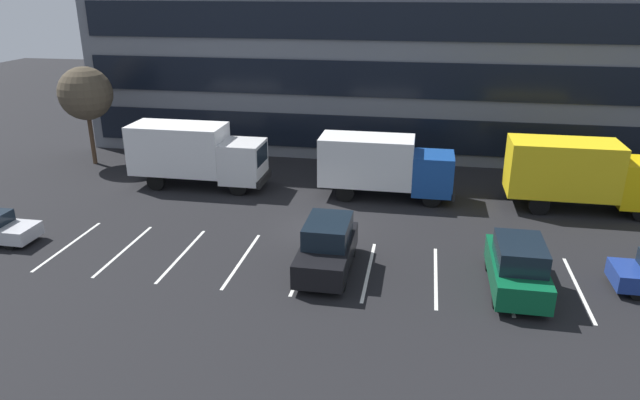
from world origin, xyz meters
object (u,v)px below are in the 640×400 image
at_px(box_truck_blue, 383,164).
at_px(suv_black, 327,247).
at_px(box_truck_yellow_all, 582,172).
at_px(box_truck_white, 195,152).
at_px(suv_forest, 518,267).
at_px(bare_tree, 85,94).

height_order(box_truck_blue, suv_black, box_truck_blue).
distance_m(box_truck_yellow_all, box_truck_white, 21.49).
bearing_deg(suv_forest, box_truck_white, 150.64).
relative_size(box_truck_blue, box_truck_white, 0.94).
bearing_deg(box_truck_yellow_all, suv_forest, -114.55).
relative_size(box_truck_yellow_all, box_truck_blue, 1.07).
distance_m(box_truck_white, suv_black, 13.26).
height_order(box_truck_blue, suv_forest, box_truck_blue).
height_order(box_truck_yellow_all, bare_tree, bare_tree).
xyz_separation_m(box_truck_white, suv_black, (9.47, -9.23, -1.04)).
relative_size(box_truck_yellow_all, box_truck_white, 1.00).
bearing_deg(box_truck_white, bare_tree, 159.83).
height_order(box_truck_yellow_all, suv_forest, box_truck_yellow_all).
xyz_separation_m(box_truck_white, suv_forest, (17.09, -9.62, -1.05)).
relative_size(box_truck_yellow_all, suv_black, 1.67).
relative_size(box_truck_white, suv_black, 1.66).
xyz_separation_m(box_truck_blue, bare_tree, (-19.64, 3.11, 2.75)).
height_order(box_truck_blue, box_truck_white, box_truck_white).
xyz_separation_m(suv_forest, bare_tree, (-25.67, 12.77, 3.67)).
bearing_deg(bare_tree, suv_forest, -26.44).
bearing_deg(bare_tree, box_truck_white, -20.17).
relative_size(box_truck_white, suv_forest, 1.68).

